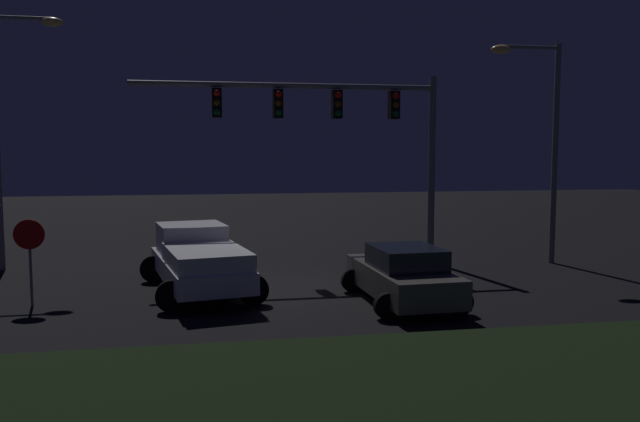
% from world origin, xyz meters
% --- Properties ---
extents(ground_plane, '(80.00, 80.00, 0.00)m').
position_xyz_m(ground_plane, '(0.00, 0.00, 0.00)').
color(ground_plane, black).
extents(grass_median, '(23.12, 6.31, 0.10)m').
position_xyz_m(grass_median, '(0.00, -8.73, 0.05)').
color(grass_median, black).
rests_on(grass_median, ground_plane).
extents(pickup_truck, '(3.54, 5.67, 1.80)m').
position_xyz_m(pickup_truck, '(-2.57, -0.22, 1.00)').
color(pickup_truck, silver).
rests_on(pickup_truck, ground_plane).
extents(car_sedan, '(2.62, 4.48, 1.51)m').
position_xyz_m(car_sedan, '(2.67, -2.63, 0.74)').
color(car_sedan, '#514C47').
rests_on(car_sedan, ground_plane).
extents(traffic_signal_gantry, '(10.32, 0.56, 6.50)m').
position_xyz_m(traffic_signal_gantry, '(2.13, 3.06, 5.03)').
color(traffic_signal_gantry, slate).
rests_on(traffic_signal_gantry, ground_plane).
extents(street_lamp_left, '(2.30, 0.44, 8.37)m').
position_xyz_m(street_lamp_left, '(-8.57, 4.23, 5.22)').
color(street_lamp_left, slate).
rests_on(street_lamp_left, ground_plane).
extents(street_lamp_right, '(2.56, 0.44, 7.60)m').
position_xyz_m(street_lamp_right, '(9.14, 2.22, 4.83)').
color(street_lamp_right, slate).
rests_on(street_lamp_right, ground_plane).
extents(stop_sign, '(0.76, 0.08, 2.23)m').
position_xyz_m(stop_sign, '(-6.74, -1.27, 1.56)').
color(stop_sign, slate).
rests_on(stop_sign, ground_plane).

